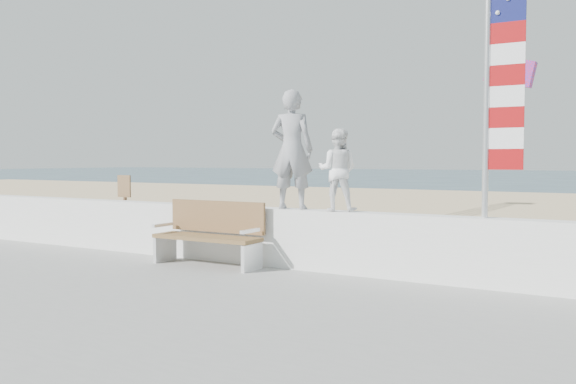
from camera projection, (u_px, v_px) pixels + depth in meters
The scene contains 9 objects.
ground at pixel (203, 304), 7.72m from camera, with size 220.00×220.00×0.00m, color #2B4957.
sand at pixel (424, 230), 15.48m from camera, with size 90.00×40.00×0.08m, color #D3BA8D.
seawall at pixel (283, 238), 9.41m from camera, with size 30.00×0.35×0.90m, color white.
adult at pixel (292, 150), 9.27m from camera, with size 0.66×0.43×1.81m, color #95969A.
child at pixel (338, 170), 8.89m from camera, with size 0.59×0.46×1.20m, color white.
bench at pixel (210, 233), 9.55m from camera, with size 1.80×0.57×1.00m.
flag at pixel (497, 68), 7.70m from camera, with size 0.50×0.08×3.50m.
parafoil_kite at pixel (511, 72), 11.53m from camera, with size 0.96×0.28×0.65m.
sign at pixel (125, 206), 11.63m from camera, with size 0.32×0.07×1.46m.
Camera 1 is at (4.78, -6.05, 1.83)m, focal length 38.00 mm.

